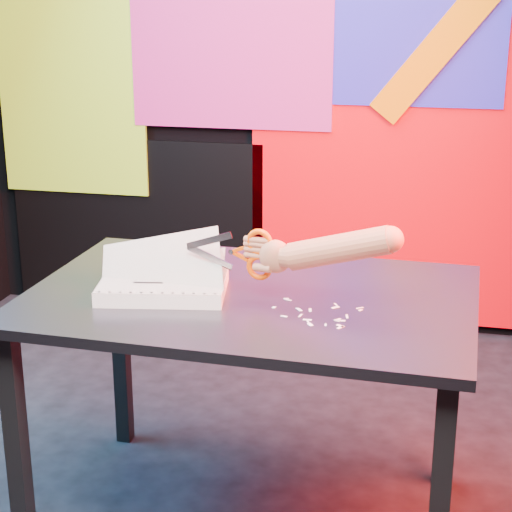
# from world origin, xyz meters

# --- Properties ---
(room) EXTENTS (3.01, 3.01, 2.71)m
(room) POSITION_xyz_m (0.00, 0.00, 1.35)
(room) COLOR #262730
(room) RESTS_ON ground
(backdrop) EXTENTS (2.88, 0.05, 2.08)m
(backdrop) POSITION_xyz_m (0.06, 1.46, 0.96)
(backdrop) COLOR #EC000B
(backdrop) RESTS_ON ground
(work_table) EXTENTS (1.29, 0.89, 0.75)m
(work_table) POSITION_xyz_m (0.22, -0.20, 0.67)
(work_table) COLOR black
(work_table) RESTS_ON ground
(printout_stack) EXTENTS (0.41, 0.32, 0.19)m
(printout_stack) POSITION_xyz_m (-0.02, -0.25, 0.77)
(printout_stack) COLOR white
(printout_stack) RESTS_ON work_table
(scissors) EXTENTS (0.26, 0.05, 0.15)m
(scissors) POSITION_xyz_m (0.24, -0.23, 0.88)
(scissors) COLOR #ABABAB
(scissors) RESTS_ON printout_stack
(hand_forearm) EXTENTS (0.43, 0.12, 0.17)m
(hand_forearm) POSITION_xyz_m (0.45, -0.27, 0.92)
(hand_forearm) COLOR #A54E3E
(hand_forearm) RESTS_ON work_table
(paper_clippings) EXTENTS (0.25, 0.20, 0.00)m
(paper_clippings) POSITION_xyz_m (0.44, -0.33, 0.75)
(paper_clippings) COLOR silver
(paper_clippings) RESTS_ON work_table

